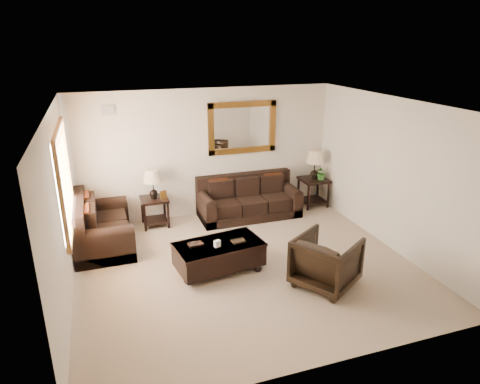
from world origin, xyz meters
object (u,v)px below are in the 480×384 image
object	(u,v)px
loveseat	(100,229)
coffee_table	(219,253)
armchair	(326,259)
sofa	(248,202)
end_table_right	(315,170)
end_table_left	(153,189)

from	to	relation	value
loveseat	coffee_table	bearing A→B (deg)	-129.32
loveseat	armchair	xyz separation A→B (m)	(3.27, -2.49, 0.09)
sofa	end_table_right	distance (m)	1.70
loveseat	end_table_right	world-z (taller)	end_table_right
end_table_left	end_table_right	xyz separation A→B (m)	(3.60, -0.02, 0.07)
sofa	end_table_right	world-z (taller)	end_table_right
end_table_right	armchair	distance (m)	3.44
end_table_right	end_table_left	bearing A→B (deg)	179.65
loveseat	armchair	world-z (taller)	loveseat
end_table_left	end_table_right	distance (m)	3.60
sofa	end_table_left	distance (m)	2.04
sofa	end_table_right	size ratio (longest dim) A/B	1.64
end_table_right	armchair	bearing A→B (deg)	-114.62
loveseat	end_table_left	world-z (taller)	end_table_left
loveseat	end_table_right	size ratio (longest dim) A/B	1.31
armchair	end_table_left	bearing A→B (deg)	2.00
coffee_table	armchair	bearing A→B (deg)	-42.43
end_table_left	sofa	bearing A→B (deg)	-3.11
loveseat	armchair	bearing A→B (deg)	-127.28
sofa	armchair	size ratio (longest dim) A/B	2.39
end_table_right	coffee_table	xyz separation A→B (m)	(-2.86, -2.12, -0.55)
sofa	coffee_table	bearing A→B (deg)	-121.42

